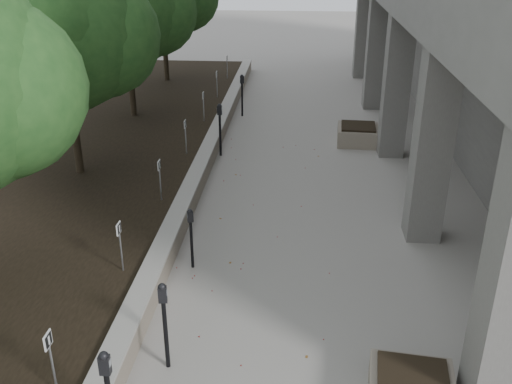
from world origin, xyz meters
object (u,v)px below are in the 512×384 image
(crabapple_tree_5, at_px, (163,12))
(parking_meter_3, at_px, (191,239))
(parking_meter_4, at_px, (220,130))
(crabapple_tree_4, at_px, (127,31))
(parking_meter_2, at_px, (165,326))
(crabapple_tree_3, at_px, (66,65))
(planter_back, at_px, (358,134))
(parking_meter_5, at_px, (242,96))

(crabapple_tree_5, relative_size, parking_meter_3, 4.33)
(crabapple_tree_5, xyz_separation_m, parking_meter_4, (3.26, -7.52, -2.34))
(crabapple_tree_4, relative_size, parking_meter_2, 3.70)
(crabapple_tree_5, distance_m, parking_meter_4, 8.52)
(crabapple_tree_5, relative_size, parking_meter_4, 3.48)
(parking_meter_2, distance_m, parking_meter_3, 2.80)
(parking_meter_2, xyz_separation_m, parking_meter_3, (-0.14, 2.80, -0.11))
(parking_meter_2, relative_size, parking_meter_3, 1.17)
(parking_meter_2, bearing_deg, crabapple_tree_3, 110.65)
(crabapple_tree_4, distance_m, planter_back, 7.94)
(parking_meter_2, relative_size, parking_meter_5, 0.99)
(crabapple_tree_5, bearing_deg, parking_meter_4, -66.59)
(parking_meter_2, distance_m, parking_meter_4, 8.94)
(crabapple_tree_3, bearing_deg, crabapple_tree_4, 90.00)
(crabapple_tree_5, xyz_separation_m, planter_back, (7.33, -6.10, -2.83))
(parking_meter_4, relative_size, parking_meter_5, 1.05)
(crabapple_tree_3, relative_size, parking_meter_5, 3.66)
(crabapple_tree_3, xyz_separation_m, crabapple_tree_5, (0.00, 10.00, 0.00))
(crabapple_tree_5, xyz_separation_m, parking_meter_5, (3.48, -3.52, -2.38))
(crabapple_tree_5, distance_m, parking_meter_2, 17.03)
(crabapple_tree_3, height_order, parking_meter_2, crabapple_tree_3)
(crabapple_tree_4, distance_m, crabapple_tree_5, 5.00)
(crabapple_tree_4, xyz_separation_m, parking_meter_3, (3.55, -8.65, -2.49))
(crabapple_tree_4, bearing_deg, parking_meter_2, -72.17)
(crabapple_tree_3, height_order, crabapple_tree_4, same)
(crabapple_tree_3, bearing_deg, crabapple_tree_5, 90.00)
(crabapple_tree_5, height_order, planter_back, crabapple_tree_5)
(planter_back, bearing_deg, parking_meter_5, 146.14)
(parking_meter_2, xyz_separation_m, parking_meter_5, (-0.20, 12.93, 0.01))
(crabapple_tree_4, relative_size, parking_meter_3, 4.33)
(crabapple_tree_5, xyz_separation_m, parking_meter_2, (3.68, -16.45, -2.38))
(parking_meter_2, bearing_deg, planter_back, 61.52)
(crabapple_tree_3, relative_size, parking_meter_3, 4.33)
(crabapple_tree_4, bearing_deg, planter_back, -8.55)
(crabapple_tree_4, height_order, parking_meter_2, crabapple_tree_4)
(parking_meter_3, bearing_deg, crabapple_tree_4, 92.03)
(parking_meter_5, bearing_deg, planter_back, -54.79)
(crabapple_tree_4, xyz_separation_m, parking_meter_5, (3.48, 1.48, -2.38))
(parking_meter_5, height_order, planter_back, parking_meter_5)
(crabapple_tree_3, relative_size, crabapple_tree_4, 1.00)
(parking_meter_4, height_order, parking_meter_5, parking_meter_4)
(crabapple_tree_4, height_order, planter_back, crabapple_tree_4)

